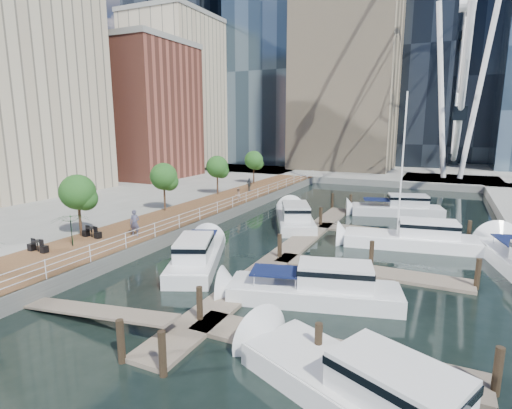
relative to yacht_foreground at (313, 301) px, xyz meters
name	(u,v)px	position (x,y,z in m)	size (l,w,h in m)	color
ground	(174,295)	(-7.12, -2.52, 0.00)	(520.00, 520.00, 0.00)	black
boardwalk	(192,215)	(-16.12, 12.48, 0.50)	(6.00, 60.00, 1.00)	brown
seawall	(219,218)	(-13.12, 12.48, 0.50)	(0.25, 60.00, 1.00)	#595954
land_inland	(12,195)	(-43.12, 12.48, 0.50)	(48.00, 90.00, 1.00)	gray
land_far	(394,156)	(-7.12, 99.48, 0.50)	(200.00, 114.00, 1.00)	gray
pier	(451,182)	(6.88, 49.48, 0.50)	(14.00, 12.00, 1.00)	gray
railing	(217,208)	(-13.22, 12.48, 1.52)	(0.10, 60.00, 1.05)	white
floating_docks	(358,254)	(0.84, 7.46, 0.49)	(16.00, 34.00, 2.60)	#6D6051
midrise_condos	(92,94)	(-40.69, 24.30, 13.42)	(19.00, 67.00, 28.00)	#BCAD8E
ferris_wheel	(468,5)	(6.88, 49.48, 25.92)	(5.80, 45.60, 47.80)	white
street_trees	(164,177)	(-18.52, 11.48, 4.29)	(2.60, 42.60, 4.60)	#3F2B1C
cafe_tables	(12,256)	(-17.52, -4.52, 1.37)	(2.50, 13.70, 0.74)	black
yacht_foreground	(313,301)	(0.00, 0.00, 0.00)	(2.62, 9.78, 2.15)	silver
pedestrian_near	(135,223)	(-14.82, 3.16, 1.98)	(0.72, 0.47, 1.97)	#4B4A63
pedestrian_mid	(238,195)	(-14.09, 18.23, 1.74)	(0.72, 0.56, 1.48)	gray
pedestrian_far	(249,185)	(-16.18, 25.29, 1.82)	(0.96, 0.40, 1.63)	#353B42
moored_yachts	(392,252)	(2.76, 10.42, 0.00)	(26.51, 36.78, 11.50)	white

